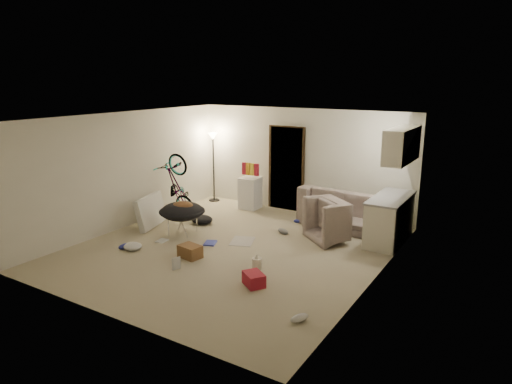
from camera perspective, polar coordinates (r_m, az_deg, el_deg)
The scene contains 38 objects.
floor at distance 8.85m, azimuth -2.98°, elevation -7.13°, with size 5.50×6.00×0.02m, color #B3A88A.
ceiling at distance 8.27m, azimuth -3.20°, elevation 9.36°, with size 5.50×6.00×0.02m, color white.
wall_back at distance 11.03m, azimuth 5.84°, elevation 3.90°, with size 5.50×0.02×2.50m, color silver.
wall_front at distance 6.33m, azimuth -18.79°, elevation -4.56°, with size 5.50×0.02×2.50m, color silver.
wall_left at distance 10.26m, azimuth -15.90°, elevation 2.66°, with size 0.02×6.00×2.50m, color silver.
wall_right at distance 7.31m, azimuth 15.04°, elevation -1.80°, with size 0.02×6.00×2.50m, color silver.
doorway at distance 11.21m, azimuth 3.88°, elevation 2.91°, with size 0.85×0.10×2.04m, color black.
door_trim at distance 11.18m, azimuth 3.81°, elevation 2.89°, with size 0.97×0.04×2.10m, color black.
floor_lamp at distance 11.95m, azimuth -5.37°, elevation 4.98°, with size 0.28×0.28×1.81m.
kitchen_counter at distance 9.47m, azimuth 16.34°, elevation -3.37°, with size 0.60×1.50×0.88m, color silver.
counter_top at distance 9.35m, azimuth 16.54°, elevation -0.68°, with size 0.64×1.54×0.04m, color gray.
kitchen_uppers at distance 9.12m, azimuth 17.79°, elevation 5.61°, with size 0.38×1.40×0.65m, color silver.
sofa at distance 10.21m, azimuth 11.43°, elevation -2.57°, with size 2.12×0.83×0.62m, color #3A413A.
armchair at distance 9.41m, azimuth 10.50°, elevation -3.97°, with size 0.96×0.84×0.62m, color #3A413A.
bicycle at distance 10.89m, azimuth -9.77°, elevation -0.91°, with size 0.54×1.55×0.82m, color black.
book_asset at distance 8.00m, azimuth -10.41°, elevation -9.59°, with size 0.16×0.22×0.02m, color maroon.
mini_fridge at distance 11.39m, azimuth -0.74°, elevation -0.12°, with size 0.46×0.46×0.78m, color white.
snack_box_0 at distance 11.34m, azimuth -1.48°, elevation 2.97°, with size 0.10×0.07×0.30m, color maroon.
snack_box_1 at distance 11.28m, azimuth -0.97°, elevation 2.91°, with size 0.10×0.07×0.30m, color #C08218.
snack_box_2 at distance 11.21m, azimuth -0.45°, elevation 2.84°, with size 0.10×0.07×0.30m, color yellow.
snack_box_3 at distance 11.15m, azimuth 0.07°, elevation 2.78°, with size 0.10×0.07×0.30m, color maroon.
saucer_chair at distance 9.64m, azimuth -9.20°, elevation -2.90°, with size 0.96×0.96×0.68m.
hoodie at distance 9.53m, azimuth -9.14°, elevation -1.84°, with size 0.48×0.40×0.22m, color #56351D.
sofa_drape at distance 10.50m, azimuth 6.64°, elevation -0.62°, with size 0.56×0.46×0.28m, color black.
tv_box at distance 10.28m, azimuth -13.02°, elevation -2.35°, with size 0.13×1.04×0.69m, color silver.
drink_case_a at distance 8.47m, azimuth -8.24°, elevation -7.35°, with size 0.40×0.29×0.23m, color brown.
drink_case_b at distance 7.32m, azimuth -0.27°, elevation -10.85°, with size 0.36×0.27×0.21m, color maroon.
juicer at distance 7.95m, azimuth 0.14°, elevation -8.76°, with size 0.18×0.18×0.25m.
newspaper at distance 9.21m, azimuth -1.71°, elevation -6.16°, with size 0.44×0.57×0.01m, color #B9B2AA.
book_blue at distance 9.11m, azimuth -5.75°, elevation -6.37°, with size 0.22×0.29×0.03m, color #2B349C.
book_white at distance 9.39m, azimuth -11.68°, elevation -6.00°, with size 0.18×0.23×0.02m, color silver.
shoe_0 at distance 10.37m, azimuth 5.37°, elevation -3.62°, with size 0.24×0.10×0.09m, color #2B349C.
shoe_1 at distance 9.63m, azimuth 3.42°, elevation -4.93°, with size 0.30×0.12×0.11m, color slate.
shoe_2 at distance 9.16m, azimuth -16.07°, elevation -6.52°, with size 0.28×0.11×0.10m, color #2B349C.
shoe_3 at distance 8.41m, azimuth -8.24°, elevation -8.03°, with size 0.24×0.10×0.09m, color slate.
shoe_4 at distance 6.39m, azimuth 5.45°, elevation -15.40°, with size 0.29×0.12×0.11m, color white.
clothes_lump_a at distance 10.37m, azimuth -6.78°, elevation -3.42°, with size 0.53×0.46×0.17m, color black.
clothes_lump_c at distance 9.09m, azimuth -15.16°, elevation -6.56°, with size 0.39×0.34×0.12m, color silver.
Camera 1 is at (4.70, -6.78, 3.20)m, focal length 32.00 mm.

